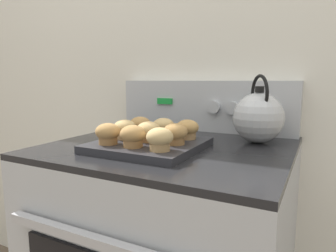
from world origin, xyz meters
name	(u,v)px	position (x,y,z in m)	size (l,w,h in m)	color
wall_back	(209,55)	(0.00, 0.69, 1.20)	(8.00, 0.05, 2.40)	silver
control_panel	(205,106)	(0.00, 0.64, 1.00)	(0.71, 0.07, 0.20)	#B7BABF
muffin_pan	(149,145)	(-0.03, 0.26, 0.91)	(0.30, 0.30, 0.02)	#28282D
muffin_r0_c0	(108,133)	(-0.11, 0.18, 0.95)	(0.07, 0.07, 0.06)	olive
muffin_r0_c1	(133,136)	(-0.03, 0.18, 0.95)	(0.07, 0.07, 0.06)	olive
muffin_r0_c2	(160,139)	(0.05, 0.17, 0.95)	(0.07, 0.07, 0.06)	tan
muffin_r1_c0	(125,129)	(-0.11, 0.26, 0.95)	(0.07, 0.07, 0.06)	tan
muffin_r1_c1	(149,131)	(-0.03, 0.26, 0.95)	(0.07, 0.07, 0.06)	olive
muffin_r1_c2	(175,134)	(0.06, 0.26, 0.95)	(0.07, 0.07, 0.06)	olive
muffin_r2_c0	(140,125)	(-0.11, 0.34, 0.95)	(0.07, 0.07, 0.06)	tan
muffin_r2_c1	(163,127)	(-0.03, 0.35, 0.95)	(0.07, 0.07, 0.06)	tan
muffin_r2_c2	(187,129)	(0.06, 0.35, 0.95)	(0.07, 0.07, 0.06)	#A37A4C
tea_kettle	(258,117)	(0.24, 0.50, 0.98)	(0.16, 0.18, 0.22)	silver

